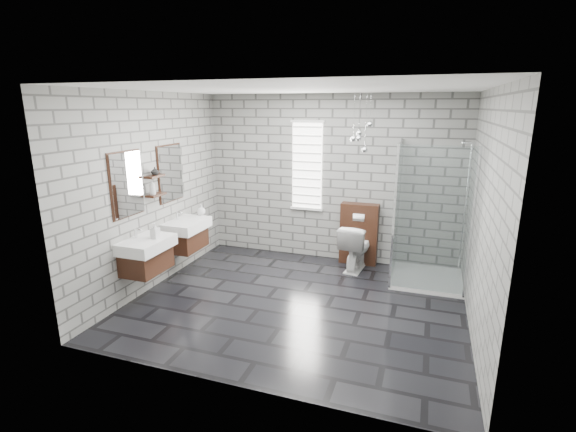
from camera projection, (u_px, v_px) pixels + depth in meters
The scene contains 20 objects.
floor at pixel (297, 303), 5.49m from camera, with size 4.20×3.60×0.02m, color black.
ceiling at pixel (298, 88), 4.80m from camera, with size 4.20×3.60×0.02m, color white.
wall_back at pixel (331, 179), 6.80m from camera, with size 4.20×0.02×2.70m, color gray.
wall_front at pixel (232, 248), 3.49m from camera, with size 4.20×0.02×2.70m, color gray.
wall_left at pixel (153, 192), 5.81m from camera, with size 0.02×3.60×2.70m, color gray.
wall_right at pixel (484, 217), 4.49m from camera, with size 0.02×3.60×2.70m, color gray.
vanity_left at pixel (144, 246), 5.39m from camera, with size 0.47×0.70×1.57m.
vanity_right at pixel (184, 226), 6.26m from camera, with size 0.47×0.70×1.57m.
shelf_lower at pixel (156, 195), 5.74m from camera, with size 0.14×0.30×0.03m, color #391D11.
shelf_upper at pixel (155, 176), 5.68m from camera, with size 0.14×0.30×0.03m, color #391D11.
window at pixel (307, 166), 6.85m from camera, with size 0.56×0.05×1.48m.
cistern_panel at pixel (359, 234), 6.76m from camera, with size 0.60×0.20×1.00m, color #391D11.
flush_plate at pixel (359, 217), 6.59m from camera, with size 0.18×0.01×0.12m, color silver.
shower_enclosure at pixel (422, 250), 5.98m from camera, with size 1.00×1.00×2.03m.
pendant_cluster at pixel (361, 136), 6.04m from camera, with size 0.31×0.19×0.85m.
toilet at pixel (356, 247), 6.54m from camera, with size 0.41×0.72×0.73m, color white.
soap_bottle_a at pixel (155, 230), 5.37m from camera, with size 0.09×0.10×0.21m, color #B2B2B2.
soap_bottle_b at pixel (201, 210), 6.52m from camera, with size 0.13×0.13×0.17m, color #B2B2B2.
soap_bottle_c at pixel (152, 187), 5.63m from camera, with size 0.08×0.08×0.21m, color #B2B2B2.
vase at pixel (155, 171), 5.66m from camera, with size 0.10×0.10×0.11m, color #B2B2B2.
Camera 1 is at (1.51, -4.79, 2.50)m, focal length 26.00 mm.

